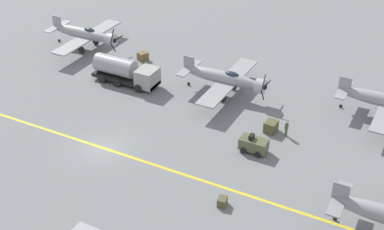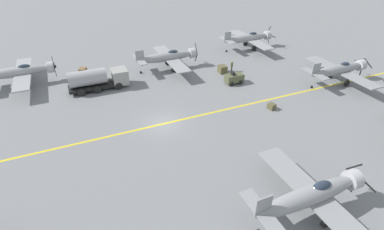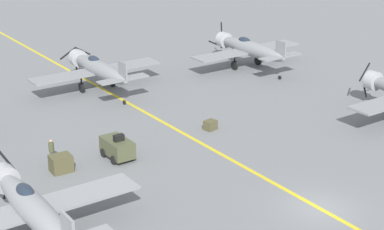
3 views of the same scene
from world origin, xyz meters
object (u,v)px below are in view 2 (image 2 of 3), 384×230
Objects in this scene: airplane_mid_left at (168,57)px; airplane_mid_right at (312,195)px; tow_tractor at (234,78)px; supply_crate_by_tanker at (272,106)px; supply_crate_mid_lane at (83,71)px; ground_crew_walking at (232,66)px; supply_crate_outboard at (222,69)px; airplane_far_center at (340,69)px; airplane_near_left at (19,72)px; airplane_far_left at (249,38)px; fuel_tanker at (98,79)px.

airplane_mid_left is 1.00× the size of airplane_mid_right.
tow_tractor is 2.98× the size of supply_crate_by_tanker.
airplane_mid_left reaches higher than supply_crate_mid_lane.
ground_crew_walking reaches higher than supply_crate_outboard.
airplane_far_center is 1.00× the size of airplane_mid_right.
airplane_near_left is 8.44m from supply_crate_mid_lane.
airplane_mid_left is 10.18× the size of supply_crate_mid_lane.
tow_tractor is (-22.57, 6.45, -1.22)m from airplane_mid_right.
airplane_mid_left is at bearing -71.16° from airplane_far_left.
ground_crew_walking is at bearing -143.33° from airplane_far_center.
fuel_tanker reaches higher than supply_crate_by_tanker.
airplane_mid_right is 27.76m from ground_crew_walking.
airplane_near_left and airplane_mid_left have the same top height.
airplane_far_center reaches higher than tow_tractor.
supply_crate_by_tanker is at bearing 53.16° from fuel_tanker.
airplane_mid_right is at bearing -17.12° from airplane_far_left.
airplane_mid_right is 7.24× the size of ground_crew_walking.
tow_tractor is at bearing 28.42° from airplane_mid_left.
airplane_mid_left is 8.63m from supply_crate_outboard.
ground_crew_walking is at bearing 72.38° from airplane_near_left.
airplane_far_center is 13.76× the size of supply_crate_by_tanker.
supply_crate_mid_lane is (-0.51, 8.29, -1.52)m from airplane_near_left.
airplane_mid_left is at bearing -118.52° from ground_crew_walking.
fuel_tanker is at bearing -95.36° from ground_crew_walking.
airplane_near_left is 11.33m from fuel_tanker.
supply_crate_by_tanker is 0.65× the size of supply_crate_outboard.
airplane_far_center and airplane_mid_right have the same top height.
airplane_mid_left is at bearing -156.11° from supply_crate_by_tanker.
supply_crate_outboard is (-12.15, -0.34, 0.19)m from supply_crate_by_tanker.
ground_crew_walking is at bearing 87.70° from supply_crate_outboard.
airplane_mid_right is (34.32, -16.27, 0.00)m from airplane_far_left.
supply_crate_mid_lane is (-11.86, -19.59, -0.30)m from tow_tractor.
fuel_tanker is 19.97m from ground_crew_walking.
fuel_tanker is 6.78× the size of supply_crate_mid_lane.
airplane_near_left reaches higher than supply_crate_outboard.
ground_crew_walking is 1.24× the size of supply_crate_outboard.
airplane_far_center is 14.96m from tow_tractor.
supply_crate_outboard is (-9.63, -13.53, -1.45)m from airplane_far_center.
airplane_far_left is 4.62× the size of tow_tractor.
airplane_near_left is at bearing -104.71° from supply_crate_outboard.
fuel_tanker is (5.59, 9.85, -0.50)m from airplane_near_left.
supply_crate_outboard is (-3.97, 0.26, -0.23)m from tow_tractor.
supply_crate_by_tanker is at bearing 51.99° from airplane_near_left.
airplane_near_left is 1.00× the size of airplane_far_left.
supply_crate_by_tanker is at bearing 1.59° from supply_crate_outboard.
supply_crate_by_tanker is at bearing 45.19° from supply_crate_mid_lane.
airplane_mid_right is 27.41m from supply_crate_outboard.
tow_tractor reaches higher than ground_crew_walking.
fuel_tanker is at bearing -85.66° from airplane_mid_left.
supply_crate_outboard is (7.89, 19.85, 0.07)m from supply_crate_mid_lane.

